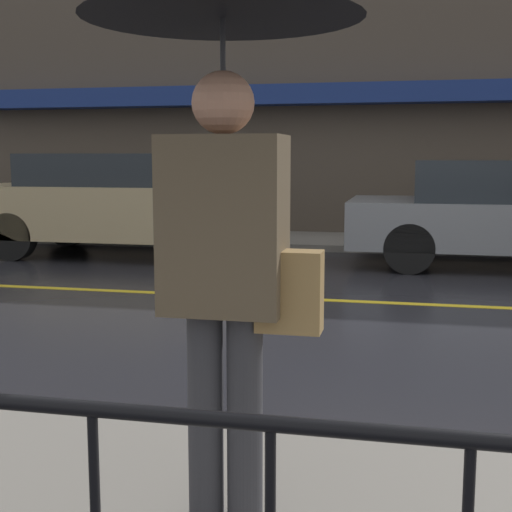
% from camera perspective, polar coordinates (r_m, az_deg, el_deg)
% --- Properties ---
extents(ground_plane, '(80.00, 80.00, 0.00)m').
position_cam_1_polar(ground_plane, '(7.54, 11.72, -3.75)').
color(ground_plane, black).
extents(sidewalk_far, '(28.00, 1.98, 0.11)m').
position_cam_1_polar(sidewalk_far, '(12.25, 12.09, 0.99)').
color(sidewalk_far, slate).
rests_on(sidewalk_far, ground_plane).
extents(lane_marking, '(25.20, 0.12, 0.01)m').
position_cam_1_polar(lane_marking, '(7.54, 11.72, -3.72)').
color(lane_marking, gold).
rests_on(lane_marking, ground_plane).
extents(building_storefront, '(28.00, 0.85, 6.84)m').
position_cam_1_polar(building_storefront, '(13.41, 12.57, 15.82)').
color(building_storefront, '#4C4238').
rests_on(building_storefront, ground_plane).
extents(pedestrian, '(1.01, 1.01, 2.12)m').
position_cam_1_polar(pedestrian, '(2.62, -2.53, 13.22)').
color(pedestrian, '#333338').
rests_on(pedestrian, sidewalk_near).
extents(car_tan, '(4.31, 1.94, 1.55)m').
position_cam_1_polar(car_tan, '(11.10, -10.95, 4.20)').
color(car_tan, tan).
rests_on(car_tan, ground_plane).
extents(car_grey, '(4.38, 1.84, 1.46)m').
position_cam_1_polar(car_grey, '(10.27, 19.61, 3.25)').
color(car_grey, slate).
rests_on(car_grey, ground_plane).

